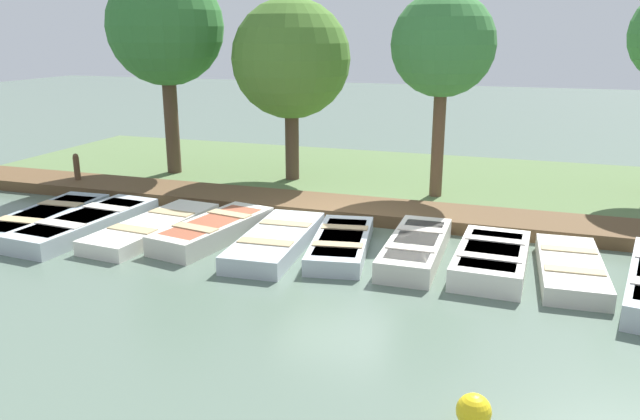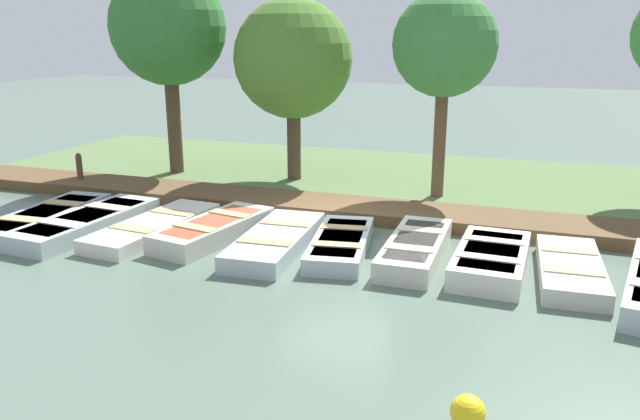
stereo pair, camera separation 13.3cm
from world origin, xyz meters
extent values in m
plane|color=#566B5B|center=(0.00, 0.00, 0.00)|extent=(80.00, 80.00, 0.00)
cube|color=#567042|center=(-5.00, 0.00, 0.07)|extent=(8.00, 24.00, 0.15)
cube|color=brown|center=(-1.49, 0.00, 0.14)|extent=(1.56, 23.37, 0.29)
cube|color=#8C9EA8|center=(1.53, -6.47, 0.16)|extent=(3.61, 1.28, 0.32)
cube|color=teal|center=(1.53, -6.47, 0.31)|extent=(2.96, 1.01, 0.03)
cube|color=tan|center=(2.21, -6.44, 0.34)|extent=(0.40, 1.04, 0.03)
cube|color=tan|center=(0.86, -6.50, 0.34)|extent=(0.40, 1.04, 0.03)
cube|color=#B2BCC1|center=(1.62, -5.23, 0.19)|extent=(3.65, 1.47, 0.38)
cube|color=#6B7F51|center=(1.62, -5.23, 0.36)|extent=(2.99, 1.16, 0.03)
cube|color=beige|center=(2.30, -5.29, 0.39)|extent=(0.44, 1.11, 0.03)
cube|color=beige|center=(0.95, -5.18, 0.39)|extent=(0.44, 1.11, 0.03)
cube|color=silver|center=(1.28, -3.75, 0.15)|extent=(3.55, 1.43, 0.30)
cube|color=teal|center=(1.28, -3.75, 0.29)|extent=(2.91, 1.13, 0.02)
cube|color=tan|center=(1.93, -3.81, 0.31)|extent=(0.44, 1.06, 0.03)
cube|color=tan|center=(0.62, -3.69, 0.31)|extent=(0.44, 1.06, 0.03)
cube|color=beige|center=(1.18, -2.35, 0.20)|extent=(3.13, 1.60, 0.40)
cube|color=#994C33|center=(1.18, -2.35, 0.39)|extent=(2.56, 1.27, 0.03)
cube|color=tan|center=(1.73, -2.46, 0.42)|extent=(0.48, 1.02, 0.03)
cube|color=tan|center=(0.62, -2.25, 0.42)|extent=(0.48, 1.02, 0.03)
cube|color=#B2BCC1|center=(1.33, -0.87, 0.17)|extent=(3.32, 1.35, 0.35)
cube|color=#4C709E|center=(1.33, -0.87, 0.33)|extent=(2.72, 1.06, 0.03)
cube|color=tan|center=(1.95, -0.83, 0.36)|extent=(0.39, 1.08, 0.03)
cube|color=tan|center=(0.72, -0.91, 0.36)|extent=(0.39, 1.08, 0.03)
cube|color=#B2BCC1|center=(1.06, 0.41, 0.16)|extent=(3.00, 1.48, 0.33)
cube|color=#4C709E|center=(1.06, 0.41, 0.31)|extent=(2.45, 1.17, 0.03)
cube|color=tan|center=(1.60, 0.50, 0.34)|extent=(0.44, 0.99, 0.03)
cube|color=tan|center=(0.53, 0.33, 0.34)|extent=(0.44, 0.99, 0.03)
cube|color=beige|center=(0.94, 1.88, 0.20)|extent=(3.06, 1.01, 0.39)
cube|color=#4C709E|center=(0.94, 1.88, 0.38)|extent=(2.51, 0.79, 0.03)
cube|color=beige|center=(1.52, 1.88, 0.41)|extent=(0.31, 0.91, 0.03)
cube|color=beige|center=(0.36, 1.87, 0.41)|extent=(0.31, 0.91, 0.03)
cube|color=silver|center=(1.13, 3.30, 0.21)|extent=(2.69, 1.31, 0.41)
cube|color=beige|center=(1.13, 3.30, 0.40)|extent=(2.21, 1.02, 0.03)
cube|color=beige|center=(1.63, 3.29, 0.42)|extent=(0.31, 1.12, 0.03)
cube|color=beige|center=(0.62, 3.32, 0.42)|extent=(0.31, 1.12, 0.03)
cube|color=beige|center=(1.04, 4.66, 0.16)|extent=(2.91, 1.18, 0.32)
cube|color=#6B7F51|center=(1.04, 4.66, 0.31)|extent=(2.38, 0.92, 0.03)
cube|color=tan|center=(1.58, 4.69, 0.33)|extent=(0.33, 0.98, 0.03)
cube|color=tan|center=(0.50, 4.64, 0.33)|extent=(0.33, 0.98, 0.03)
cylinder|color=brown|center=(-1.49, -7.93, 0.46)|extent=(0.16, 0.16, 0.91)
sphere|color=brown|center=(-1.49, -7.93, 0.94)|extent=(0.15, 0.15, 0.15)
sphere|color=yellow|center=(6.07, 3.43, 0.20)|extent=(0.39, 0.39, 0.39)
cylinder|color=#4C3828|center=(-3.70, -6.23, 1.72)|extent=(0.41, 0.41, 3.44)
sphere|color=#337033|center=(-3.70, -6.23, 4.35)|extent=(3.29, 3.29, 3.29)
cylinder|color=#4C3828|center=(-4.02, -2.56, 1.30)|extent=(0.39, 0.39, 2.61)
sphere|color=#4C7A2D|center=(-4.02, -2.56, 3.50)|extent=(3.24, 3.24, 3.24)
cylinder|color=brown|center=(-3.39, 1.61, 1.61)|extent=(0.31, 0.31, 3.22)
sphere|color=#3D7F3D|center=(-3.39, 1.61, 3.92)|extent=(2.53, 2.53, 2.53)
camera|label=1|loc=(12.27, 3.72, 4.22)|focal=35.00mm
camera|label=2|loc=(12.23, 3.84, 4.22)|focal=35.00mm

